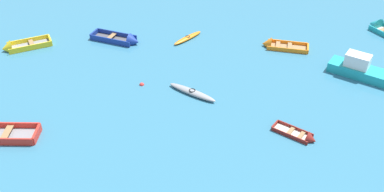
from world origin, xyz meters
TOP-DOWN VIEW (x-y plane):
  - kayak_orange_back_row_center at (-0.10, 27.65)m, footprint 2.54×2.54m
  - rowboat_turquoise_near_right at (16.38, 28.64)m, footprint 3.37×4.56m
  - kayak_grey_outer_left at (0.03, 19.87)m, footprint 3.33×2.65m
  - rowboat_maroon_far_back at (6.49, 15.14)m, footprint 2.64×2.29m
  - rowboat_deep_blue_midfield_right at (-5.21, 27.30)m, footprint 4.31×2.73m
  - rowboat_yellow_back_row_left at (-13.61, 26.45)m, footprint 3.94×2.62m
  - rowboat_orange_center at (6.79, 26.18)m, footprint 3.81×2.08m
  - motor_launch_turquoise_back_row_right at (12.48, 21.54)m, footprint 4.99×4.10m
  - mooring_buoy_near_foreground at (-3.46, 21.11)m, footprint 0.34×0.34m

SIDE VIEW (x-z plane):
  - mooring_buoy_near_foreground at x=-3.46m, z-range -0.17..0.17m
  - rowboat_maroon_far_back at x=6.49m, z-range -0.29..0.52m
  - kayak_orange_back_row_center at x=-0.10m, z-range -0.01..0.29m
  - rowboat_orange_center at x=6.79m, z-range -0.43..0.75m
  - kayak_grey_outer_left at x=0.03m, z-range -0.01..0.34m
  - rowboat_turquoise_near_right at x=16.38m, z-range -0.49..0.87m
  - rowboat_yellow_back_row_left at x=-13.61m, z-range -0.41..0.81m
  - rowboat_deep_blue_midfield_right at x=-5.21m, z-range -0.38..0.79m
  - motor_launch_turquoise_back_row_right at x=12.48m, z-range -0.40..1.47m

